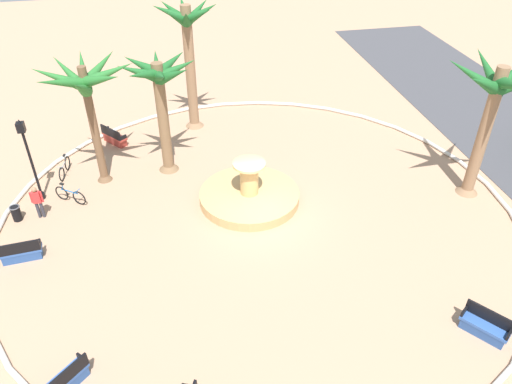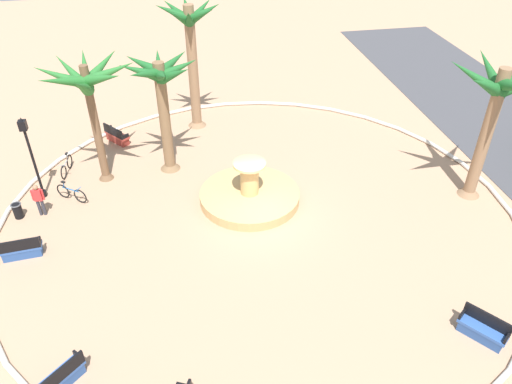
{
  "view_description": "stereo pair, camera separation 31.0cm",
  "coord_description": "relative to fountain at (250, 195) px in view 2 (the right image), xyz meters",
  "views": [
    {
      "loc": [
        17.22,
        -3.64,
        13.8
      ],
      "look_at": [
        -0.34,
        -0.07,
        1.0
      ],
      "focal_mm": 34.85,
      "sensor_mm": 36.0,
      "label": 1
    },
    {
      "loc": [
        17.28,
        -3.34,
        13.8
      ],
      "look_at": [
        -0.34,
        -0.07,
        1.0
      ],
      "focal_mm": 34.85,
      "sensor_mm": 36.0,
      "label": 2
    }
  ],
  "objects": [
    {
      "name": "lamppost",
      "position": [
        -2.1,
        -9.5,
        2.11
      ],
      "size": [
        0.32,
        0.32,
        4.13
      ],
      "color": "black",
      "rests_on": "ground"
    },
    {
      "name": "bench_north",
      "position": [
        -6.71,
        -6.28,
        0.04
      ],
      "size": [
        1.55,
        1.4,
        1.0
      ],
      "color": "#B73D33",
      "rests_on": "ground"
    },
    {
      "name": "palm_tree_by_curb",
      "position": [
        1.4,
        10.29,
        4.33
      ],
      "size": [
        4.67,
        4.4,
        6.52
      ],
      "color": "#8E6B4C",
      "rests_on": "ground"
    },
    {
      "name": "person_cyclist_helmet",
      "position": [
        -0.63,
        -9.31,
        0.59
      ],
      "size": [
        0.22,
        0.53,
        1.59
      ],
      "color": "#33333D",
      "rests_on": "ground"
    },
    {
      "name": "trash_bin",
      "position": [
        -0.62,
        -10.32,
        0.08
      ],
      "size": [
        0.46,
        0.46,
        0.73
      ],
      "color": "black",
      "rests_on": "ground"
    },
    {
      "name": "bench_east",
      "position": [
        2.11,
        -9.66,
        0.04
      ],
      "size": [
        0.65,
        1.64,
        1.0
      ],
      "color": "#335BA8",
      "rests_on": "ground"
    },
    {
      "name": "bicycle_by_lamppost",
      "position": [
        -1.54,
        -8.12,
        0.08
      ],
      "size": [
        1.02,
        1.46,
        0.94
      ],
      "color": "black",
      "rests_on": "ground"
    },
    {
      "name": "bench_southeast",
      "position": [
        8.44,
        -7.34,
        0.04
      ],
      "size": [
        1.47,
        1.5,
        1.0
      ],
      "color": "#335BA8",
      "rests_on": "ground"
    },
    {
      "name": "palm_tree_near_fountain",
      "position": [
        -3.15,
        -6.71,
        4.59
      ],
      "size": [
        4.31,
        4.46,
        6.11
      ],
      "color": "brown",
      "rests_on": "ground"
    },
    {
      "name": "palm_tree_far_side",
      "position": [
        -7.89,
        -1.76,
        4.81
      ],
      "size": [
        3.47,
        3.54,
        7.16
      ],
      "color": "#8E6B4C",
      "rests_on": "ground"
    },
    {
      "name": "bench_west",
      "position": [
        9.13,
        6.33,
        0.04
      ],
      "size": [
        1.58,
        1.37,
        1.0
      ],
      "color": "#335BA8",
      "rests_on": "ground"
    },
    {
      "name": "plaza_curb",
      "position": [
        1.12,
        0.22,
        -0.2
      ],
      "size": [
        22.86,
        22.86,
        0.2
      ],
      "primitive_type": "torus",
      "color": "silver",
      "rests_on": "ground"
    },
    {
      "name": "ground_plane",
      "position": [
        1.12,
        0.22,
        -0.3
      ],
      "size": [
        80.0,
        80.0,
        0.0
      ],
      "primitive_type": "plane",
      "color": "tan"
    },
    {
      "name": "fountain",
      "position": [
        0.0,
        0.0,
        0.0
      ],
      "size": [
        4.63,
        4.63,
        2.06
      ],
      "color": "tan",
      "rests_on": "ground"
    },
    {
      "name": "palm_tree_mid_plaza",
      "position": [
        -3.45,
        -3.51,
        4.05
      ],
      "size": [
        3.67,
        3.67,
        5.9
      ],
      "color": "brown",
      "rests_on": "ground"
    },
    {
      "name": "bicycle_red_frame",
      "position": [
        -3.99,
        -8.63,
        0.08
      ],
      "size": [
        1.71,
        0.47,
        0.94
      ],
      "color": "black",
      "rests_on": "ground"
    }
  ]
}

